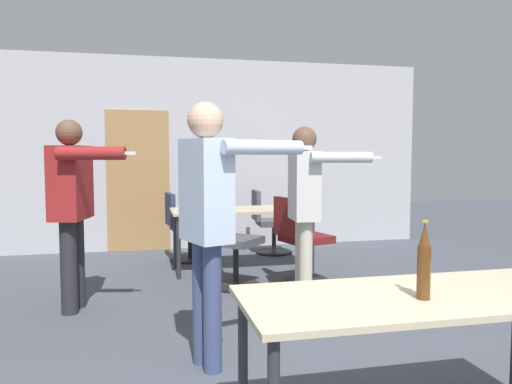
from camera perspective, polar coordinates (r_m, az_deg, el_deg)
back_wall at (r=7.58m, az=-5.20°, el=4.27°), size 6.61×0.12×2.83m
conference_table_near at (r=2.56m, az=18.23°, el=-12.62°), size 1.72×0.72×0.75m
conference_table_far at (r=6.08m, az=-1.56°, el=-2.65°), size 1.71×0.72×0.75m
person_far_watching at (r=4.74m, az=-20.23°, el=-0.57°), size 0.76×0.80×1.72m
person_near_casual at (r=4.64m, az=5.68°, el=-0.64°), size 0.75×0.64×1.66m
person_right_polo at (r=3.26m, az=-5.49°, el=-1.69°), size 0.88×0.55×1.75m
office_chair_side_rolled at (r=7.11m, az=1.47°, el=-3.71°), size 0.56×0.52×0.90m
office_chair_far_right at (r=6.69m, az=-8.20°, el=-4.28°), size 0.57×0.52×0.90m
office_chair_far_left at (r=5.35m, az=-3.01°, el=-5.95°), size 0.69×0.68×0.96m
office_chair_near_pushed at (r=5.48m, az=5.12°, el=-5.77°), size 0.63×0.58×0.95m
beer_bottle at (r=2.42m, az=18.65°, el=-7.62°), size 0.06×0.06×0.36m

